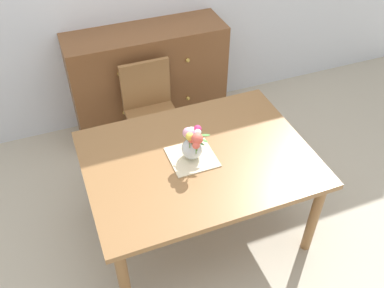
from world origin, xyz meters
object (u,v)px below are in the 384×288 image
(dining_table, at_px, (198,165))
(chair_far, at_px, (151,108))
(flower_vase, at_px, (193,143))
(dresser, at_px, (149,81))

(dining_table, relative_size, chair_far, 1.67)
(dining_table, bearing_deg, flower_vase, 178.55)
(chair_far, xyz_separation_m, flower_vase, (0.03, -0.90, 0.33))
(dresser, relative_size, flower_vase, 5.46)
(dresser, bearing_deg, dining_table, -91.68)
(flower_vase, bearing_deg, dresser, 86.61)
(dresser, bearing_deg, flower_vase, -93.39)
(chair_far, bearing_deg, flower_vase, 91.99)
(dresser, distance_m, flower_vase, 1.38)
(chair_far, height_order, flower_vase, flower_vase)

